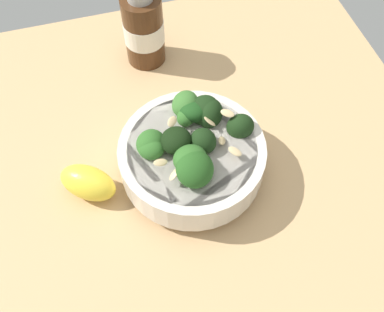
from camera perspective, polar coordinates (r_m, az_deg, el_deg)
name	(u,v)px	position (r cm, az deg, el deg)	size (l,w,h in cm)	color
ground_plane	(202,161)	(64.31, 1.22, -0.69)	(65.90, 65.90, 3.24)	tan
bowl_of_broccoli	(192,152)	(57.94, 0.02, 0.46)	(18.71, 18.71, 10.24)	silver
lemon_wedge	(88,183)	(59.53, -12.94, -3.29)	(7.62, 4.29, 4.58)	yellow
bottle_tall	(144,29)	(71.24, -6.09, 15.59)	(6.17, 6.17, 12.92)	#472814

